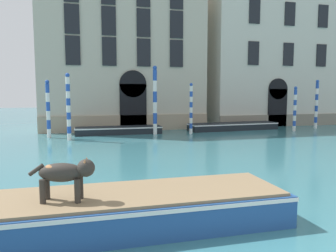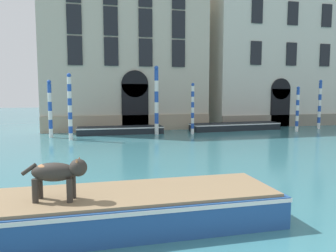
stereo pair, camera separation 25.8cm
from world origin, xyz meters
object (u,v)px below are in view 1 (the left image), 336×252
object	(u,v)px
boat_moored_far	(233,126)
mooring_pole_4	(191,108)
mooring_pole_2	(295,109)
mooring_pole_5	(68,107)
boat_moored_near_palazzo	(119,130)
mooring_pole_3	(48,109)
boat_foreground	(96,211)
dog_on_deck	(66,173)
mooring_pole_1	(155,100)
mooring_pole_0	(316,104)

from	to	relation	value
boat_moored_far	mooring_pole_4	xyz separation A→B (m)	(-3.78, -1.35, 1.45)
mooring_pole_2	mooring_pole_5	size ratio (longest dim) A/B	0.82
boat_moored_near_palazzo	mooring_pole_2	distance (m)	12.64
mooring_pole_3	boat_moored_near_palazzo	bearing A→B (deg)	10.22
boat_foreground	dog_on_deck	size ratio (longest dim) A/B	6.53
mooring_pole_1	mooring_pole_3	xyz separation A→B (m)	(-6.72, 0.02, -0.49)
boat_moored_near_palazzo	mooring_pole_5	bearing A→B (deg)	-144.84
mooring_pole_2	boat_moored_far	bearing A→B (deg)	154.32
boat_foreground	mooring_pole_0	world-z (taller)	mooring_pole_0
boat_moored_far	mooring_pole_2	world-z (taller)	mooring_pole_2
boat_moored_near_palazzo	mooring_pole_4	world-z (taller)	mooring_pole_4
boat_moored_far	mooring_pole_5	distance (m)	12.02
dog_on_deck	mooring_pole_1	distance (m)	15.68
mooring_pole_2	mooring_pole_3	world-z (taller)	mooring_pole_3
boat_foreground	mooring_pole_4	bearing A→B (deg)	64.41
dog_on_deck	mooring_pole_4	bearing A→B (deg)	74.83
mooring_pole_4	mooring_pole_5	size ratio (longest dim) A/B	0.87
mooring_pole_2	mooring_pole_5	bearing A→B (deg)	-178.37
boat_moored_near_palazzo	mooring_pole_3	bearing A→B (deg)	-169.06
mooring_pole_2	mooring_pole_4	distance (m)	7.72
boat_moored_near_palazzo	mooring_pole_4	distance (m)	5.10
boat_foreground	mooring_pole_2	world-z (taller)	mooring_pole_2
boat_moored_near_palazzo	mooring_pole_2	world-z (taller)	mooring_pole_2
mooring_pole_1	boat_moored_near_palazzo	bearing A→B (deg)	160.89
mooring_pole_0	mooring_pole_5	bearing A→B (deg)	-175.02
boat_foreground	dog_on_deck	distance (m)	1.08
dog_on_deck	mooring_pole_1	size ratio (longest dim) A/B	0.28
boat_moored_far	mooring_pole_0	size ratio (longest dim) A/B	1.84
mooring_pole_0	mooring_pole_5	world-z (taller)	mooring_pole_5
boat_moored_far	mooring_pole_5	size ratio (longest dim) A/B	1.76
mooring_pole_1	boat_foreground	bearing A→B (deg)	-107.30
boat_moored_far	mooring_pole_4	world-z (taller)	mooring_pole_4
boat_moored_near_palazzo	mooring_pole_1	xyz separation A→B (m)	(2.33, -0.81, 2.03)
boat_moored_near_palazzo	mooring_pole_4	size ratio (longest dim) A/B	1.69
mooring_pole_3	mooring_pole_5	world-z (taller)	mooring_pole_5
mooring_pole_0	mooring_pole_5	size ratio (longest dim) A/B	0.96
mooring_pole_2	mooring_pole_3	xyz separation A→B (m)	(-16.83, 0.92, 0.18)
boat_moored_far	mooring_pole_2	distance (m)	4.55
boat_moored_near_palazzo	boat_moored_far	xyz separation A→B (m)	(8.53, 0.18, 0.01)
dog_on_deck	mooring_pole_4	distance (m)	16.27
boat_moored_far	mooring_pole_0	distance (m)	6.91
boat_moored_near_palazzo	boat_moored_far	bearing A→B (deg)	1.90
mooring_pole_2	mooring_pole_4	world-z (taller)	mooring_pole_4
mooring_pole_1	dog_on_deck	bearing A→B (deg)	-109.02
mooring_pole_0	mooring_pole_2	distance (m)	3.00
boat_moored_near_palazzo	mooring_pole_0	size ratio (longest dim) A/B	1.54
mooring_pole_3	dog_on_deck	bearing A→B (deg)	-83.76
boat_moored_near_palazzo	boat_moored_far	distance (m)	8.53
boat_moored_far	mooring_pole_1	size ratio (longest dim) A/B	1.52
dog_on_deck	mooring_pole_4	world-z (taller)	mooring_pole_4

